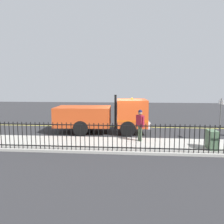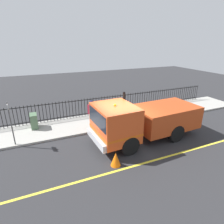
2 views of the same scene
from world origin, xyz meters
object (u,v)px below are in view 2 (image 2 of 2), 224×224
at_px(work_truck, 140,119).
at_px(street_sign, 10,119).
at_px(worker_standing, 92,111).
at_px(traffic_cone, 116,159).
at_px(utility_cabinet, 34,121).

relative_size(work_truck, street_sign, 2.69).
bearing_deg(worker_standing, work_truck, 6.62).
xyz_separation_m(worker_standing, traffic_cone, (-4.10, 0.22, -0.85)).
relative_size(worker_standing, utility_cabinet, 1.91).
relative_size(worker_standing, street_sign, 0.74).
bearing_deg(street_sign, worker_standing, -82.98).
xyz_separation_m(work_truck, traffic_cone, (-1.62, 2.18, -0.92)).
bearing_deg(street_sign, work_truck, -106.91).
relative_size(work_truck, traffic_cone, 9.65).
distance_m(work_truck, utility_cabinet, 6.51).
distance_m(traffic_cone, street_sign, 5.63).
xyz_separation_m(work_truck, street_sign, (1.94, 6.37, 0.33)).
distance_m(work_truck, worker_standing, 3.16).
height_order(work_truck, street_sign, work_truck).
bearing_deg(work_truck, traffic_cone, 123.99).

